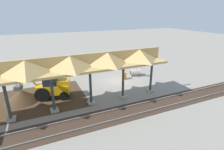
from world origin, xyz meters
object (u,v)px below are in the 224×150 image
(concrete_pipe, at_px, (135,72))
(traffic_barrel, at_px, (124,76))
(backhoe, at_px, (52,86))
(stop_sign, at_px, (137,66))

(concrete_pipe, relative_size, traffic_barrel, 1.75)
(backhoe, bearing_deg, concrete_pipe, -168.36)
(traffic_barrel, bearing_deg, backhoe, 10.48)
(stop_sign, distance_m, traffic_barrel, 2.13)
(stop_sign, distance_m, backhoe, 11.00)
(stop_sign, bearing_deg, concrete_pipe, -111.32)
(stop_sign, bearing_deg, backhoe, 8.37)
(stop_sign, bearing_deg, traffic_barrel, -2.66)
(backhoe, bearing_deg, traffic_barrel, -169.52)
(backhoe, relative_size, traffic_barrel, 5.93)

